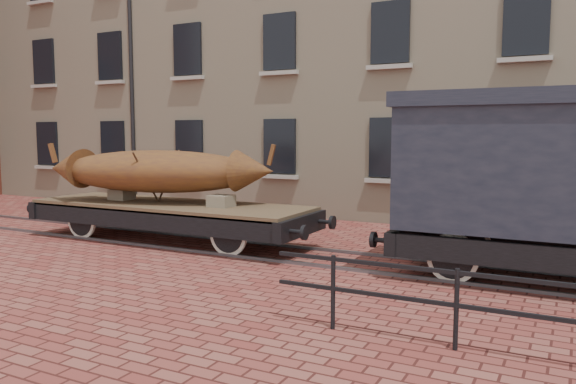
% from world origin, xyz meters
% --- Properties ---
extents(ground, '(90.00, 90.00, 0.00)m').
position_xyz_m(ground, '(0.00, 0.00, 0.00)').
color(ground, maroon).
extents(warehouse_cream, '(40.00, 10.19, 14.00)m').
position_xyz_m(warehouse_cream, '(3.00, 9.99, 7.00)').
color(warehouse_cream, beige).
rests_on(warehouse_cream, ground).
extents(rail_track, '(30.00, 1.52, 0.06)m').
position_xyz_m(rail_track, '(0.00, 0.00, 0.03)').
color(rail_track, '#59595E').
rests_on(rail_track, ground).
extents(flatcar_wagon, '(7.97, 2.16, 1.20)m').
position_xyz_m(flatcar_wagon, '(-2.85, 0.00, 0.75)').
color(flatcar_wagon, brown).
rests_on(flatcar_wagon, ground).
extents(iron_boat, '(5.79, 2.87, 1.43)m').
position_xyz_m(iron_boat, '(-3.18, 0.00, 1.70)').
color(iron_boat, brown).
rests_on(iron_boat, flatcar_wagon).
extents(goods_van, '(6.46, 2.35, 3.34)m').
position_xyz_m(goods_van, '(5.71, 0.00, 2.09)').
color(goods_van, black).
rests_on(goods_van, ground).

